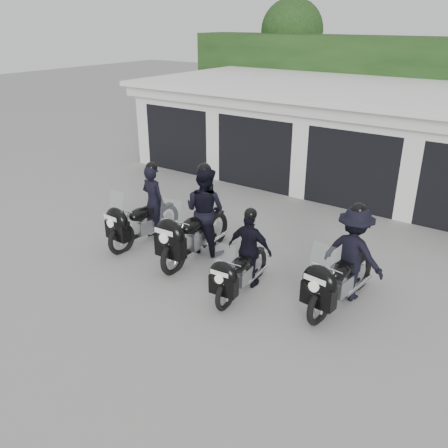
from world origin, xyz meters
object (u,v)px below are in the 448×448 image
Objects in this scene: police_bike_a at (144,211)px; police_bike_b at (199,217)px; police_bike_c at (246,256)px; police_bike_d at (348,261)px.

police_bike_a is 1.51m from police_bike_b.
police_bike_a is at bearing 167.12° from police_bike_c.
police_bike_c is at bearing -24.67° from police_bike_b.
police_bike_d reaches higher than police_bike_c.
police_bike_b is 1.78m from police_bike_c.
police_bike_a is at bearing -170.35° from police_bike_d.
police_bike_b is at bearing 153.59° from police_bike_c.
police_bike_d is (4.90, 0.26, 0.07)m from police_bike_a.
police_bike_c is at bearing -150.98° from police_bike_d.
police_bike_b is 1.08× the size of police_bike_d.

